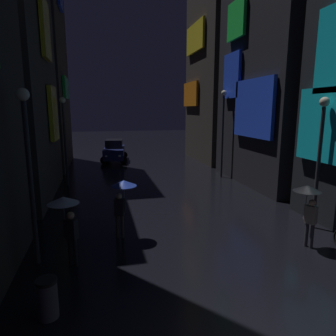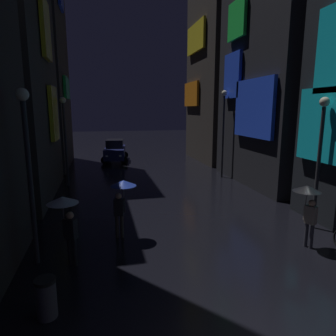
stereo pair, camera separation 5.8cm
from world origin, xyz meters
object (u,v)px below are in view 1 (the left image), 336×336
at_px(streetlamp_left_near, 28,157).
at_px(streetlamp_right_far, 223,124).
at_px(trash_bin, 48,298).
at_px(pedestrian_near_crossing_blue, 122,193).
at_px(pedestrian_midstreet_centre_clear, 66,212).
at_px(streetlamp_left_far, 64,131).
at_px(pedestrian_foreground_left_black, 308,199).
at_px(car_distant, 114,151).
at_px(streetlamp_right_near, 320,147).

xyz_separation_m(streetlamp_left_near, streetlamp_right_far, (10.00, 9.65, 0.34)).
bearing_deg(streetlamp_left_near, trash_bin, -75.06).
xyz_separation_m(pedestrian_near_crossing_blue, streetlamp_right_far, (7.32, 8.36, 1.91)).
height_order(pedestrian_midstreet_centre_clear, streetlamp_left_near, streetlamp_left_near).
distance_m(streetlamp_left_near, streetlamp_left_far, 9.56).
distance_m(pedestrian_near_crossing_blue, streetlamp_left_far, 8.84).
bearing_deg(pedestrian_foreground_left_black, trash_bin, -167.12).
bearing_deg(pedestrian_midstreet_centre_clear, car_distant, 82.76).
xyz_separation_m(streetlamp_right_near, streetlamp_left_far, (-10.00, 9.01, 0.13)).
distance_m(streetlamp_left_near, streetlamp_right_far, 13.90).
height_order(pedestrian_foreground_left_black, trash_bin, pedestrian_foreground_left_black).
relative_size(pedestrian_foreground_left_black, streetlamp_right_far, 0.37).
relative_size(pedestrian_foreground_left_black, streetlamp_left_far, 0.40).
bearing_deg(streetlamp_left_near, streetlamp_right_far, 43.99).
relative_size(pedestrian_midstreet_centre_clear, pedestrian_foreground_left_black, 1.00).
bearing_deg(streetlamp_left_near, streetlamp_right_near, 3.12).
height_order(pedestrian_midstreet_centre_clear, pedestrian_near_crossing_blue, same).
relative_size(pedestrian_near_crossing_blue, streetlamp_right_far, 0.37).
bearing_deg(pedestrian_midstreet_centre_clear, pedestrian_foreground_left_black, -3.50).
distance_m(streetlamp_right_near, streetlamp_left_far, 13.46).
height_order(pedestrian_near_crossing_blue, trash_bin, pedestrian_near_crossing_blue).
distance_m(pedestrian_foreground_left_black, streetlamp_right_near, 2.46).
bearing_deg(trash_bin, pedestrian_foreground_left_black, 12.88).
bearing_deg(trash_bin, pedestrian_midstreet_centre_clear, 83.91).
xyz_separation_m(streetlamp_left_near, streetlamp_left_far, (0.00, 9.56, 0.06)).
bearing_deg(pedestrian_foreground_left_black, streetlamp_left_near, 174.58).
distance_m(streetlamp_right_near, trash_bin, 10.19).
bearing_deg(pedestrian_near_crossing_blue, streetlamp_left_far, 107.98).
xyz_separation_m(pedestrian_midstreet_centre_clear, streetlamp_left_near, (-0.94, 0.35, 1.58)).
relative_size(pedestrian_near_crossing_blue, streetlamp_right_near, 0.42).
bearing_deg(streetlamp_left_far, car_distant, 68.41).
xyz_separation_m(pedestrian_near_crossing_blue, car_distant, (0.56, 16.46, -0.74)).
xyz_separation_m(streetlamp_right_near, streetlamp_right_far, (0.00, 9.11, 0.41)).
height_order(streetlamp_right_near, streetlamp_left_near, streetlamp_left_near).
xyz_separation_m(pedestrian_midstreet_centre_clear, trash_bin, (-0.24, -2.28, -1.20)).
bearing_deg(pedestrian_foreground_left_black, car_distant, 106.11).
bearing_deg(streetlamp_right_near, pedestrian_foreground_left_black, -135.77).
distance_m(pedestrian_midstreet_centre_clear, pedestrian_near_crossing_blue, 2.39).
height_order(pedestrian_foreground_left_black, streetlamp_left_near, streetlamp_left_near).
height_order(pedestrian_midstreet_centre_clear, pedestrian_foreground_left_black, same).
bearing_deg(pedestrian_near_crossing_blue, car_distant, 88.06).
xyz_separation_m(pedestrian_midstreet_centre_clear, streetlamp_right_near, (9.06, 0.89, 1.50)).
height_order(streetlamp_right_far, trash_bin, streetlamp_right_far).
distance_m(pedestrian_foreground_left_black, pedestrian_near_crossing_blue, 6.28).
distance_m(streetlamp_right_far, trash_bin, 15.71).
relative_size(streetlamp_right_far, trash_bin, 6.20).
bearing_deg(streetlamp_left_far, pedestrian_foreground_left_black, -50.34).
bearing_deg(streetlamp_right_far, pedestrian_near_crossing_blue, -131.19).
bearing_deg(streetlamp_right_far, pedestrian_midstreet_centre_clear, -132.17).
bearing_deg(car_distant, pedestrian_foreground_left_black, -73.89).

